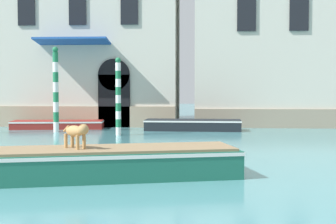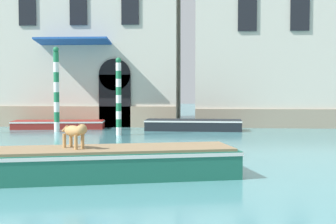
% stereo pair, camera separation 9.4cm
% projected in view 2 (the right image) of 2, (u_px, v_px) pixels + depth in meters
% --- Properties ---
extents(boat_foreground, '(7.12, 3.31, 0.71)m').
position_uv_depth(boat_foreground, '(91.00, 162.00, 10.97)').
color(boat_foreground, '#1E6651').
rests_on(boat_foreground, ground_plane).
extents(dog_on_deck, '(0.74, 0.65, 0.60)m').
position_uv_depth(dog_on_deck, '(75.00, 132.00, 10.83)').
color(dog_on_deck, tan).
rests_on(dog_on_deck, boat_foreground).
extents(boat_moored_near_palazzo, '(4.85, 1.99, 0.43)m').
position_uv_depth(boat_moored_near_palazzo, '(59.00, 124.00, 24.48)').
color(boat_moored_near_palazzo, maroon).
rests_on(boat_moored_near_palazzo, ground_plane).
extents(boat_moored_far, '(4.84, 1.66, 0.54)m').
position_uv_depth(boat_moored_far, '(193.00, 125.00, 23.43)').
color(boat_moored_far, black).
rests_on(boat_moored_far, ground_plane).
extents(mooring_pole_0, '(0.27, 0.27, 4.11)m').
position_uv_depth(mooring_pole_0, '(56.00, 89.00, 22.56)').
color(mooring_pole_0, white).
rests_on(mooring_pole_0, ground_plane).
extents(mooring_pole_3, '(0.25, 0.25, 3.49)m').
position_uv_depth(mooring_pole_3, '(119.00, 96.00, 20.97)').
color(mooring_pole_3, white).
rests_on(mooring_pole_3, ground_plane).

